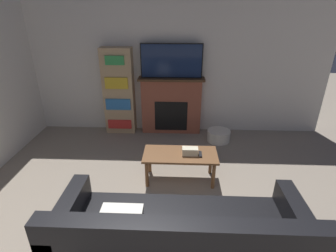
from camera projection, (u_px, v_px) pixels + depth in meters
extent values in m
cube|color=silver|center=(166.00, 63.00, 4.89)|extent=(6.05, 0.06, 2.70)
cube|color=brown|center=(171.00, 106.00, 5.10)|extent=(1.14, 0.22, 1.06)
cube|color=black|center=(171.00, 116.00, 5.07)|extent=(0.63, 0.01, 0.58)
cube|color=#4C331E|center=(171.00, 79.00, 4.85)|extent=(1.24, 0.28, 0.04)
cube|color=black|center=(171.00, 61.00, 4.72)|extent=(1.12, 0.03, 0.62)
cube|color=#19284C|center=(171.00, 61.00, 4.70)|extent=(1.09, 0.01, 0.58)
cube|color=black|center=(180.00, 244.00, 2.52)|extent=(2.28, 0.91, 0.46)
cube|color=black|center=(181.00, 244.00, 2.00)|extent=(2.28, 0.16, 0.42)
cube|color=black|center=(71.00, 232.00, 2.52)|extent=(0.16, 0.91, 0.69)
cube|color=black|center=(294.00, 240.00, 2.43)|extent=(0.16, 0.91, 0.69)
cube|color=silver|center=(123.00, 221.00, 2.31)|extent=(0.36, 0.14, 0.28)
cube|color=brown|center=(180.00, 155.00, 3.67)|extent=(1.04, 0.48, 0.03)
cylinder|color=brown|center=(147.00, 174.00, 3.62)|extent=(0.05, 0.05, 0.40)
cylinder|color=brown|center=(213.00, 176.00, 3.58)|extent=(0.05, 0.05, 0.40)
cylinder|color=brown|center=(150.00, 160.00, 3.95)|extent=(0.05, 0.05, 0.40)
cylinder|color=brown|center=(211.00, 161.00, 3.91)|extent=(0.05, 0.05, 0.40)
cube|color=beige|center=(190.00, 151.00, 3.63)|extent=(0.22, 0.12, 0.10)
cube|color=black|center=(200.00, 154.00, 3.63)|extent=(0.04, 0.15, 0.02)
cube|color=tan|center=(119.00, 92.00, 5.00)|extent=(0.57, 0.26, 1.65)
cube|color=red|center=(120.00, 124.00, 5.13)|extent=(0.46, 0.03, 0.18)
cube|color=#2D70B7|center=(118.00, 104.00, 4.96)|extent=(0.47, 0.03, 0.21)
cube|color=gold|center=(116.00, 83.00, 4.78)|extent=(0.42, 0.03, 0.21)
cube|color=green|center=(114.00, 60.00, 4.61)|extent=(0.34, 0.03, 0.16)
cylinder|color=silver|center=(219.00, 136.00, 4.90)|extent=(0.43, 0.43, 0.21)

